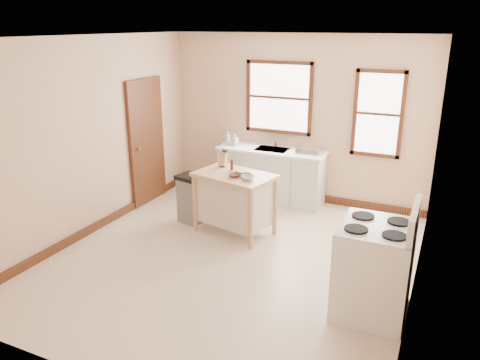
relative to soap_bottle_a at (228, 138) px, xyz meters
name	(u,v)px	position (x,y,z in m)	size (l,w,h in m)	color
floor	(232,257)	(1.11, -2.15, -1.04)	(5.00, 5.00, 0.00)	beige
ceiling	(231,37)	(1.11, -2.15, 1.76)	(5.00, 5.00, 0.00)	white
wall_back	(295,119)	(1.11, 0.35, 0.36)	(4.50, 0.04, 2.80)	#DEB392
wall_left	(89,138)	(-1.14, -2.15, 0.36)	(0.04, 5.00, 2.80)	#DEB392
wall_right	(426,180)	(3.36, -2.15, 0.36)	(0.04, 5.00, 2.80)	#DEB392
window_main	(279,98)	(0.81, 0.33, 0.71)	(1.17, 0.06, 1.22)	#37140F
window_side	(378,114)	(2.46, 0.33, 0.56)	(0.77, 0.06, 1.37)	#37140F
door_left	(147,142)	(-1.10, -0.85, 0.01)	(0.06, 0.90, 2.10)	#37140F
baseboard_back	(292,194)	(1.11, 0.32, -0.98)	(4.50, 0.04, 0.12)	#37140F
baseboard_left	(100,224)	(-1.11, -2.15, -0.98)	(0.04, 5.00, 0.12)	#37140F
sink_counter	(271,175)	(0.81, 0.05, -0.58)	(1.86, 0.62, 0.92)	beige
faucet	(276,140)	(0.81, 0.23, -0.01)	(0.03, 0.03, 0.22)	silver
soap_bottle_a	(228,138)	(0.00, 0.00, 0.00)	(0.09, 0.09, 0.24)	#B2B2B2
soap_bottle_b	(235,140)	(0.13, 0.02, -0.02)	(0.09, 0.09, 0.20)	#B2B2B2
dish_rack	(309,150)	(1.46, 0.06, -0.07)	(0.41, 0.31, 0.10)	silver
kitchen_island	(235,204)	(0.80, -1.42, -0.59)	(1.11, 0.71, 0.91)	tan
knife_block	(223,160)	(0.48, -1.15, -0.03)	(0.10, 0.10, 0.20)	tan
pepper_grinder	(232,165)	(0.68, -1.25, -0.06)	(0.04, 0.04, 0.15)	#421E11
bowl_a	(235,175)	(0.86, -1.52, -0.11)	(0.19, 0.19, 0.05)	brown
bowl_b	(246,175)	(1.00, -1.46, -0.11)	(0.16, 0.16, 0.04)	brown
bowl_c	(248,178)	(1.08, -1.57, -0.10)	(0.18, 0.18, 0.06)	silver
trash_bin	(191,199)	(0.03, -1.35, -0.66)	(0.39, 0.33, 0.76)	slate
gas_stove	(375,258)	(2.98, -2.60, -0.41)	(0.79, 0.81, 1.26)	white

